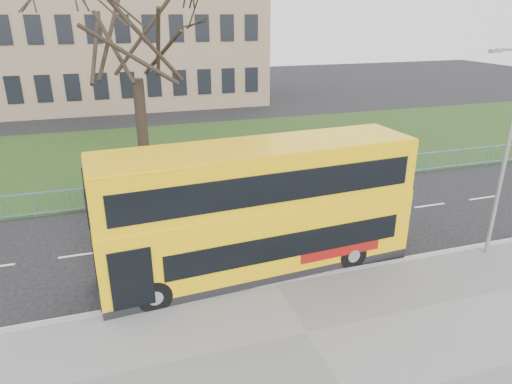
{
  "coord_description": "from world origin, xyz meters",
  "views": [
    {
      "loc": [
        -4.38,
        -13.33,
        8.18
      ],
      "look_at": [
        0.19,
        1.0,
        2.27
      ],
      "focal_mm": 32.0,
      "sensor_mm": 36.0,
      "label": 1
    }
  ],
  "objects": [
    {
      "name": "civic_building",
      "position": [
        -5.0,
        35.0,
        7.0
      ],
      "size": [
        30.0,
        15.0,
        14.0
      ],
      "primitive_type": "cube",
      "color": "#8B7058",
      "rests_on": "ground"
    },
    {
      "name": "kerb",
      "position": [
        0.0,
        -1.55,
        0.07
      ],
      "size": [
        80.0,
        0.2,
        0.14
      ],
      "primitive_type": "cube",
      "color": "gray",
      "rests_on": "ground"
    },
    {
      "name": "street_lamp",
      "position": [
        7.87,
        -2.0,
        4.01
      ],
      "size": [
        1.5,
        0.16,
        7.1
      ],
      "rotation": [
        0.0,
        0.0,
        0.01
      ],
      "color": "gray",
      "rests_on": "pavement"
    },
    {
      "name": "grass_verge",
      "position": [
        0.0,
        14.3,
        0.04
      ],
      "size": [
        80.0,
        15.4,
        0.08
      ],
      "primitive_type": "cube",
      "color": "#1F3714",
      "rests_on": "ground"
    },
    {
      "name": "bare_tree",
      "position": [
        -3.0,
        10.0,
        6.2
      ],
      "size": [
        8.56,
        8.56,
        12.23
      ],
      "primitive_type": null,
      "color": "black",
      "rests_on": "grass_verge"
    },
    {
      "name": "guard_railing",
      "position": [
        0.0,
        6.6,
        0.55
      ],
      "size": [
        40.0,
        0.12,
        1.1
      ],
      "primitive_type": null,
      "color": "#658FB4",
      "rests_on": "ground"
    },
    {
      "name": "ground",
      "position": [
        0.0,
        0.0,
        0.0
      ],
      "size": [
        120.0,
        120.0,
        0.0
      ],
      "primitive_type": "plane",
      "color": "black",
      "rests_on": "ground"
    },
    {
      "name": "yellow_bus",
      "position": [
        -0.17,
        -0.39,
        2.32
      ],
      "size": [
        10.47,
        3.13,
        4.33
      ],
      "rotation": [
        0.0,
        0.0,
        0.07
      ],
      "color": "yellow",
      "rests_on": "ground"
    }
  ]
}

